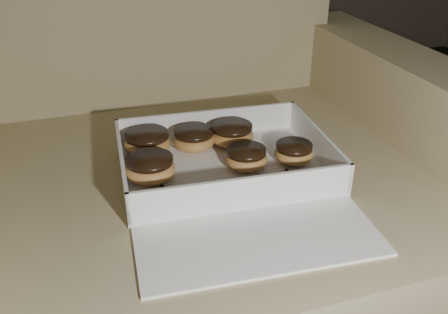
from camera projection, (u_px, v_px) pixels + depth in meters
armchair at (197, 207)px, 1.04m from camera, size 1.00×0.84×1.04m
bakery_box at (231, 175)px, 0.85m from camera, size 0.39×0.44×0.06m
donut_a at (147, 142)px, 0.92m from camera, size 0.09×0.09×0.04m
donut_b at (194, 139)px, 0.94m from camera, size 0.08×0.08×0.04m
donut_c at (150, 168)px, 0.84m from camera, size 0.08×0.08×0.04m
donut_d at (294, 152)px, 0.90m from camera, size 0.07×0.07×0.04m
donut_e at (246, 157)px, 0.88m from camera, size 0.07×0.07×0.04m
donut_f at (232, 134)px, 0.95m from camera, size 0.08×0.08×0.04m
crumb_a at (287, 170)px, 0.87m from camera, size 0.01×0.01×0.00m
crumb_b at (236, 197)px, 0.80m from camera, size 0.01×0.01×0.00m
crumb_c at (269, 191)px, 0.81m from camera, size 0.01×0.01×0.00m
crumb_d at (162, 186)px, 0.83m from camera, size 0.01×0.01×0.00m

